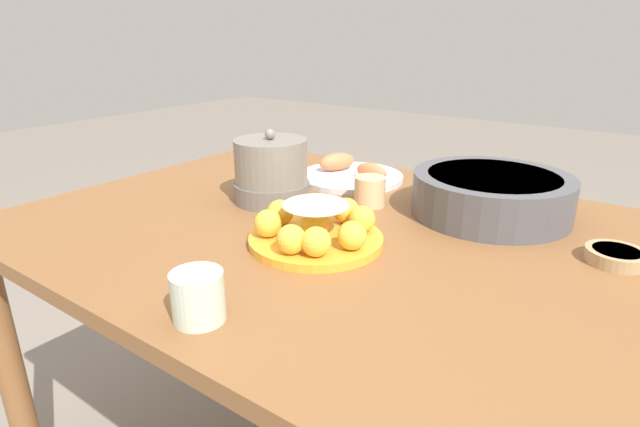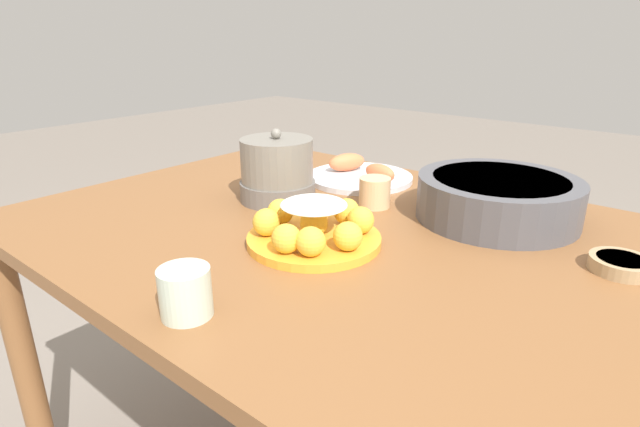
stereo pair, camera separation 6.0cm
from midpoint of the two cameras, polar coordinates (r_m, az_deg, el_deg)
name	(u,v)px [view 1 (the left image)]	position (r m, az deg, el deg)	size (l,w,h in m)	color
dining_table	(324,266)	(1.09, -1.17, -6.01)	(1.27, 0.97, 0.77)	brown
cake_plate	(316,228)	(0.93, -2.29, -1.65)	(0.25, 0.25, 0.09)	gold
serving_bowl	(491,193)	(1.12, 17.55, 2.18)	(0.34, 0.34, 0.09)	#4C4C51
sauce_bowl	(616,256)	(0.99, 29.27, -4.24)	(0.10, 0.10, 0.02)	tan
seafood_platter	(351,174)	(1.35, 2.24, 4.53)	(0.28, 0.28, 0.06)	silver
cup_near	(198,297)	(0.72, -16.13, -9.14)	(0.07, 0.07, 0.07)	beige
cup_far	(370,191)	(1.14, 4.21, 2.54)	(0.07, 0.07, 0.07)	#DBB27F
warming_pot	(271,171)	(1.17, -7.06, 4.81)	(0.18, 0.18, 0.17)	#66605B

